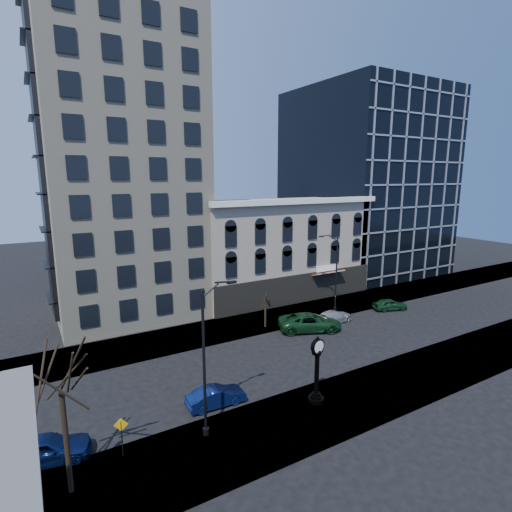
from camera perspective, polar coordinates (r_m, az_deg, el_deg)
ground at (r=33.76m, az=0.52°, el=-14.96°), size 160.00×160.00×0.00m
sidewalk_far at (r=40.23m, az=-5.44°, el=-10.48°), size 160.00×6.00×0.12m
sidewalk_near at (r=28.04m, az=9.54°, el=-20.88°), size 160.00×6.00×0.12m
cream_tower at (r=46.08m, az=-19.15°, el=16.13°), size 15.90×15.40×42.50m
victorian_row at (r=50.93m, az=2.94°, el=1.13°), size 22.60×11.19×12.50m
glass_office at (r=66.82m, az=15.28°, el=10.05°), size 20.00×20.15×28.00m
street_clock at (r=27.73m, az=8.67°, el=-16.13°), size 1.05×1.05×4.62m
street_lamp_near at (r=22.74m, az=-6.07°, el=-8.87°), size 2.39×0.50×9.25m
street_lamp_far at (r=44.56m, az=10.75°, el=0.48°), size 2.18×1.00×8.79m
bare_tree_near at (r=20.55m, az=-26.35°, el=-14.14°), size 4.91×4.91×8.42m
bare_tree_far at (r=39.81m, az=1.35°, el=-6.32°), size 2.15×2.15×3.70m
warning_sign at (r=24.21m, az=-18.67°, el=-22.53°), size 0.72×0.22×2.25m
car_near_a at (r=25.90m, az=-28.04°, el=-23.20°), size 4.89×2.62×1.58m
car_near_b at (r=28.07m, az=-5.72°, el=-19.32°), size 4.01×1.51×1.31m
car_far_a at (r=40.17m, az=7.70°, el=-9.35°), size 6.79×5.07×1.71m
car_far_b at (r=42.65m, az=11.02°, el=-8.51°), size 4.73×2.51×1.30m
car_far_c at (r=48.20m, az=18.58°, el=-6.57°), size 4.18×2.73×1.32m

